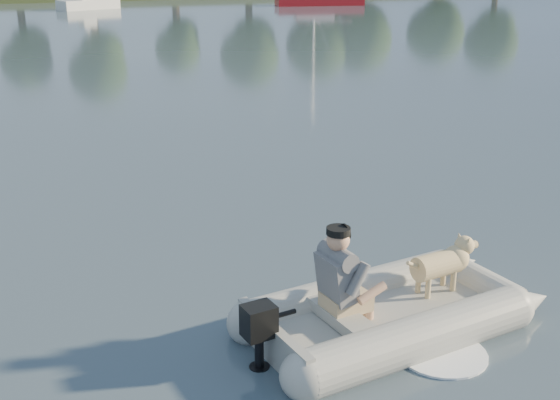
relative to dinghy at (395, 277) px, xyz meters
name	(u,v)px	position (x,y,z in m)	size (l,w,h in m)	color
water	(356,311)	(-0.23, 0.46, -0.61)	(160.00, 160.00, 0.00)	#4E5D69
dinghy	(395,277)	(0.00, 0.00, 0.00)	(4.78, 3.30, 1.43)	#9D9D98
man	(339,274)	(-0.72, -0.06, 0.19)	(0.75, 0.64, 1.11)	slate
dog	(437,269)	(0.65, 0.16, -0.08)	(0.96, 0.34, 0.64)	tan
outboard_motor	(259,340)	(-1.69, -0.27, -0.29)	(0.43, 0.30, 0.81)	black
sailboat	(318,0)	(19.27, 46.30, -0.20)	(7.09, 3.29, 9.38)	#AD1319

